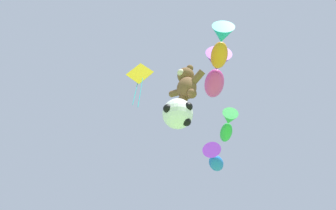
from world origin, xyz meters
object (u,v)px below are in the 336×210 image
fish_kite_magenta (216,73)px  diamond_kite (140,76)px  fish_kite_tangerine (221,45)px  teddy_bear_kite (186,84)px  fish_kite_cobalt (215,158)px  soccer_ball_kite (178,114)px  fish_kite_emerald (228,126)px

fish_kite_magenta → diamond_kite: bearing=-157.6°
fish_kite_tangerine → diamond_kite: 5.31m
teddy_bear_kite → fish_kite_magenta: fish_kite_magenta is taller
fish_kite_cobalt → fish_kite_magenta: bearing=-49.6°
teddy_bear_kite → diamond_kite: size_ratio=0.50×
teddy_bear_kite → fish_kite_magenta: size_ratio=0.69×
teddy_bear_kite → fish_kite_magenta: (0.30, 1.68, 1.79)m
soccer_ball_kite → fish_kite_magenta: 3.64m
soccer_ball_kite → fish_kite_tangerine: bearing=12.6°
soccer_ball_kite → diamond_kite: size_ratio=0.34×
soccer_ball_kite → fish_kite_emerald: 4.70m
soccer_ball_kite → fish_kite_magenta: size_ratio=0.47×
fish_kite_magenta → fish_kite_emerald: bearing=118.2°
soccer_ball_kite → fish_kite_magenta: fish_kite_magenta is taller
soccer_ball_kite → diamond_kite: bearing=173.1°
fish_kite_emerald → fish_kite_cobalt: (-2.00, 1.50, -0.24)m
fish_kite_tangerine → fish_kite_emerald: size_ratio=0.90×
fish_kite_cobalt → fish_kite_emerald: bearing=-36.8°
soccer_ball_kite → fish_kite_magenta: bearing=71.0°
fish_kite_magenta → fish_kite_emerald: size_ratio=1.22×
teddy_bear_kite → soccer_ball_kite: teddy_bear_kite is taller
teddy_bear_kite → diamond_kite: diamond_kite is taller
soccer_ball_kite → fish_kite_cobalt: bearing=114.9°
fish_kite_magenta → teddy_bear_kite: bearing=-100.1°
diamond_kite → soccer_ball_kite: bearing=-6.9°
teddy_bear_kite → fish_kite_cobalt: size_ratio=0.75×
teddy_bear_kite → fish_kite_tangerine: bearing=10.2°
fish_kite_magenta → fish_kite_tangerine: bearing=-49.2°
fish_kite_tangerine → fish_kite_emerald: fish_kite_tangerine is taller
soccer_ball_kite → fish_kite_emerald: fish_kite_emerald is taller
teddy_bear_kite → fish_kite_cobalt: 6.24m
fish_kite_emerald → diamond_kite: 5.10m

